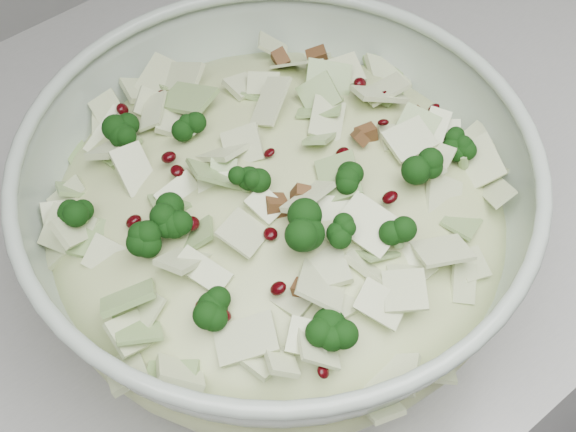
# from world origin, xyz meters

# --- Properties ---
(counter) EXTENTS (3.60, 0.60, 0.90)m
(counter) POSITION_xyz_m (0.00, 1.70, 0.45)
(counter) COLOR #A1A19D
(counter) RESTS_ON floor
(mixing_bowl) EXTENTS (0.34, 0.34, 0.14)m
(mixing_bowl) POSITION_xyz_m (-0.08, 1.60, 0.97)
(mixing_bowl) COLOR #A3B3A3
(mixing_bowl) RESTS_ON counter
(salad) EXTENTS (0.34, 0.34, 0.14)m
(salad) POSITION_xyz_m (-0.08, 1.60, 0.99)
(salad) COLOR beige
(salad) RESTS_ON mixing_bowl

